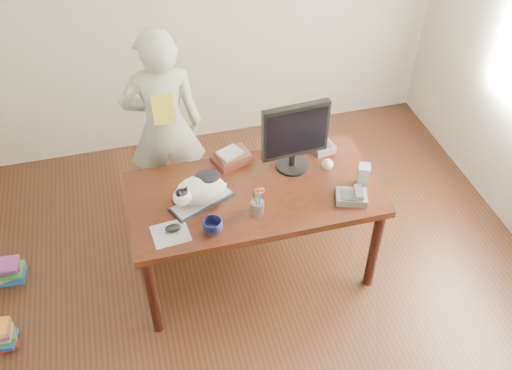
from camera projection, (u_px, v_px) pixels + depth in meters
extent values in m
plane|color=black|center=(277.00, 336.00, 3.71)|extent=(4.50, 4.50, 0.00)
cube|color=black|center=(254.00, 194.00, 3.65)|extent=(1.60, 0.80, 0.05)
cylinder|color=black|center=(152.00, 296.00, 3.52)|extent=(0.07, 0.07, 0.70)
cylinder|color=black|center=(374.00, 250.00, 3.80)|extent=(0.07, 0.07, 0.70)
cylinder|color=black|center=(140.00, 219.00, 4.01)|extent=(0.07, 0.07, 0.70)
cylinder|color=black|center=(338.00, 183.00, 4.29)|extent=(0.07, 0.07, 0.70)
cube|color=black|center=(242.00, 194.00, 4.13)|extent=(1.45, 0.03, 0.50)
cube|color=black|center=(202.00, 202.00, 3.55)|extent=(0.43, 0.31, 0.02)
cube|color=#B4B4B9|center=(202.00, 200.00, 3.54)|extent=(0.40, 0.27, 0.00)
ellipsoid|color=white|center=(201.00, 190.00, 3.49)|extent=(0.36, 0.30, 0.19)
ellipsoid|color=white|center=(182.00, 197.00, 3.38)|extent=(0.15, 0.14, 0.11)
ellipsoid|color=black|center=(182.00, 193.00, 3.36)|extent=(0.10, 0.10, 0.04)
cone|color=black|center=(179.00, 193.00, 3.32)|extent=(0.07, 0.07, 0.06)
cone|color=black|center=(186.00, 189.00, 3.35)|extent=(0.07, 0.06, 0.06)
ellipsoid|color=black|center=(207.00, 176.00, 3.46)|extent=(0.20, 0.19, 0.04)
cylinder|color=white|center=(217.00, 184.00, 3.62)|extent=(0.12, 0.10, 0.04)
cylinder|color=black|center=(292.00, 165.00, 3.81)|extent=(0.23, 0.23, 0.02)
cylinder|color=black|center=(292.00, 159.00, 3.77)|extent=(0.05, 0.05, 0.10)
cube|color=black|center=(295.00, 131.00, 3.59)|extent=(0.45, 0.08, 0.37)
cube|color=black|center=(297.00, 133.00, 3.57)|extent=(0.40, 0.03, 0.32)
cylinder|color=#98989D|center=(257.00, 208.00, 3.46)|extent=(0.09, 0.09, 0.09)
cylinder|color=black|center=(254.00, 198.00, 3.41)|extent=(0.03, 0.03, 0.14)
cylinder|color=#0D3CBA|center=(260.00, 200.00, 3.40)|extent=(0.02, 0.03, 0.14)
cylinder|color=#B62A1A|center=(257.00, 197.00, 3.42)|extent=(0.01, 0.04, 0.14)
cylinder|color=#177520|center=(256.00, 200.00, 3.40)|extent=(0.02, 0.03, 0.14)
cylinder|color=#A0A0A5|center=(259.00, 198.00, 3.40)|extent=(0.01, 0.02, 0.10)
cylinder|color=#A0A0A5|center=(260.00, 198.00, 3.40)|extent=(0.02, 0.02, 0.10)
torus|color=orange|center=(257.00, 191.00, 3.36)|extent=(0.04, 0.02, 0.04)
torus|color=orange|center=(261.00, 191.00, 3.37)|extent=(0.04, 0.02, 0.04)
cube|color=#A2A6AD|center=(171.00, 233.00, 3.36)|extent=(0.23, 0.21, 0.00)
ellipsoid|color=black|center=(173.00, 228.00, 3.37)|extent=(0.10, 0.07, 0.04)
imported|color=#0D1035|center=(213.00, 227.00, 3.34)|extent=(0.17, 0.17, 0.10)
cube|color=#5E5E63|center=(351.00, 197.00, 3.56)|extent=(0.23, 0.19, 0.05)
cube|color=#38383A|center=(347.00, 195.00, 3.54)|extent=(0.10, 0.11, 0.01)
cube|color=#A0A0A5|center=(359.00, 192.00, 3.54)|extent=(0.10, 0.17, 0.06)
cube|color=#9D9D9F|center=(363.00, 176.00, 3.62)|extent=(0.10, 0.10, 0.16)
sphere|color=silver|center=(327.00, 164.00, 3.77)|extent=(0.08, 0.08, 0.08)
cube|color=#451712|center=(231.00, 159.00, 3.84)|extent=(0.28, 0.24, 0.04)
cube|color=brown|center=(233.00, 155.00, 3.82)|extent=(0.24, 0.20, 0.03)
cube|color=silver|center=(230.00, 153.00, 3.80)|extent=(0.18, 0.17, 0.02)
cube|color=#5E5E63|center=(321.00, 145.00, 3.94)|extent=(0.17, 0.21, 0.05)
cube|color=#38383A|center=(323.00, 144.00, 3.90)|extent=(0.11, 0.11, 0.01)
imported|color=silver|center=(164.00, 127.00, 4.09)|extent=(0.58, 0.39, 1.56)
cube|color=yellow|center=(163.00, 109.00, 3.79)|extent=(0.15, 0.09, 0.20)
cube|color=#1C4FA8|center=(9.00, 276.00, 4.06)|extent=(0.25, 0.19, 0.03)
cube|color=orange|center=(6.00, 273.00, 4.04)|extent=(0.22, 0.19, 0.03)
cube|color=#247937|center=(7.00, 271.00, 4.01)|extent=(0.24, 0.19, 0.03)
cube|color=red|center=(5.00, 267.00, 4.00)|extent=(0.21, 0.16, 0.03)
cube|color=#7A398E|center=(2.00, 266.00, 3.97)|extent=(0.22, 0.17, 0.03)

